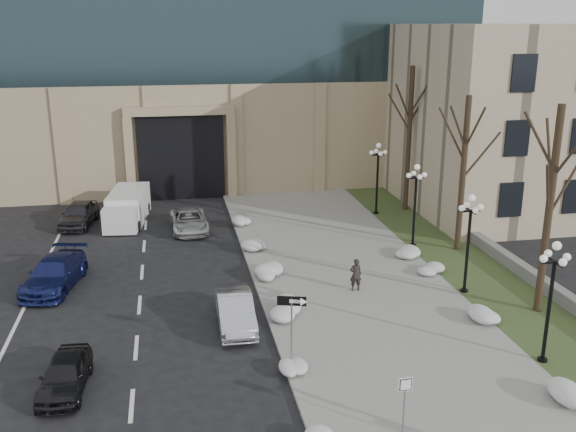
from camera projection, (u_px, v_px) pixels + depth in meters
name	position (u px, v px, depth m)	size (l,w,h in m)	color
sidewalk	(355.00, 287.00, 30.35)	(9.00, 40.00, 0.12)	gray
curb	(261.00, 294.00, 29.54)	(0.30, 40.00, 0.14)	gray
grass_strip	(483.00, 278.00, 31.51)	(4.00, 40.00, 0.10)	#354723
stone_wall	(500.00, 255.00, 33.66)	(0.50, 30.00, 0.70)	gray
classical_building	(554.00, 113.00, 45.08)	(22.00, 18.12, 12.00)	tan
car_a	(65.00, 374.00, 21.77)	(1.44, 3.58, 1.22)	black
car_b	(235.00, 311.00, 26.39)	(1.44, 4.12, 1.36)	#B3B5BC
car_c	(54.00, 273.00, 30.25)	(2.02, 4.97, 1.44)	navy
car_d	(189.00, 221.00, 38.67)	(2.07, 4.49, 1.25)	silver
car_e	(79.00, 214.00, 39.60)	(1.74, 4.33, 1.47)	#323237
pedestrian	(356.00, 275.00, 29.65)	(0.57, 0.37, 1.55)	black
box_truck	(127.00, 208.00, 40.30)	(2.71, 6.13, 1.88)	silver
one_way_sign	(297.00, 310.00, 22.50)	(1.07, 0.48, 2.90)	slate
keep_sign	(405.00, 394.00, 19.01)	(0.44, 0.07, 2.05)	slate
snow_clump_c	(293.00, 360.00, 23.29)	(1.10, 1.60, 0.36)	silver
snow_clump_d	(281.00, 312.00, 27.15)	(1.10, 1.60, 0.36)	silver
snow_clump_e	(269.00, 274.00, 31.31)	(1.10, 1.60, 0.36)	silver
snow_clump_f	(253.00, 246.00, 35.18)	(1.10, 1.60, 0.36)	silver
snow_clump_g	(242.00, 221.00, 39.63)	(1.10, 1.60, 0.36)	silver
snow_clump_i	(491.00, 321.00, 26.41)	(1.10, 1.60, 0.36)	silver
snow_clump_j	(431.00, 270.00, 31.78)	(1.10, 1.60, 0.36)	silver
snow_clump_k	(408.00, 253.00, 34.14)	(1.10, 1.60, 0.36)	silver
lamppost_a	(552.00, 286.00, 22.81)	(1.18, 1.18, 4.76)	black
lamppost_b	(469.00, 231.00, 28.92)	(1.18, 1.18, 4.76)	black
lamppost_c	(415.00, 194.00, 35.04)	(1.18, 1.18, 4.76)	black
lamppost_d	(378.00, 169.00, 41.15)	(1.18, 1.18, 4.76)	black
tree_near	(553.00, 182.00, 26.17)	(3.20, 3.20, 9.00)	black
tree_mid	(465.00, 153.00, 33.79)	(3.20, 3.20, 8.50)	black
tree_far	(410.00, 119.00, 41.13)	(3.20, 3.20, 9.50)	black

